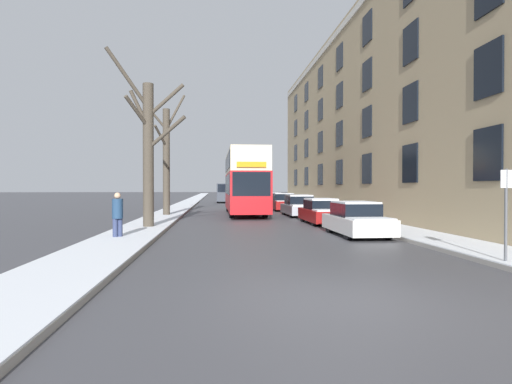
{
  "coord_description": "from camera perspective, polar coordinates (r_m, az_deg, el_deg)",
  "views": [
    {
      "loc": [
        -2.29,
        -6.75,
        1.97
      ],
      "look_at": [
        0.08,
        16.7,
        1.69
      ],
      "focal_mm": 28.0,
      "sensor_mm": 36.0,
      "label": 1
    }
  ],
  "objects": [
    {
      "name": "pedestrian_left_sidewalk",
      "position": [
        15.5,
        -19.17,
        -3.04
      ],
      "size": [
        0.39,
        0.39,
        1.78
      ],
      "rotation": [
        0.0,
        0.0,
        0.56
      ],
      "color": "navy",
      "rests_on": "ground"
    },
    {
      "name": "parked_car_3",
      "position": [
        34.13,
        3.85,
        -1.5
      ],
      "size": [
        1.86,
        4.53,
        1.47
      ],
      "color": "maroon",
      "rests_on": "ground"
    },
    {
      "name": "bare_tree_left_0",
      "position": [
        19.18,
        -15.17,
        6.07
      ],
      "size": [
        3.52,
        1.55,
        8.09
      ],
      "color": "#423A30",
      "rests_on": "ground"
    },
    {
      "name": "street_sign_post",
      "position": [
        11.55,
        32.12,
        -2.27
      ],
      "size": [
        0.32,
        0.07,
        2.43
      ],
      "color": "#4C4F54",
      "rests_on": "ground"
    },
    {
      "name": "parked_car_0",
      "position": [
        16.79,
        14.14,
        -3.89
      ],
      "size": [
        1.76,
        4.11,
        1.39
      ],
      "color": "silver",
      "rests_on": "ground"
    },
    {
      "name": "bare_tree_left_1",
      "position": [
        27.23,
        -12.69,
        4.85
      ],
      "size": [
        2.53,
        3.66,
        8.37
      ],
      "color": "#423A30",
      "rests_on": "ground"
    },
    {
      "name": "sidewalk_left",
      "position": [
        59.87,
        -8.98,
        -1.14
      ],
      "size": [
        2.29,
        130.0,
        0.16
      ],
      "color": "gray",
      "rests_on": "ground"
    },
    {
      "name": "double_decker_bus",
      "position": [
        29.33,
        -1.65,
        1.8
      ],
      "size": [
        2.55,
        11.62,
        4.5
      ],
      "color": "red",
      "rests_on": "ground"
    },
    {
      "name": "terrace_facade_right",
      "position": [
        32.0,
        19.69,
        9.7
      ],
      "size": [
        9.1,
        42.58,
        14.02
      ],
      "color": "tan",
      "rests_on": "ground"
    },
    {
      "name": "oncoming_van",
      "position": [
        51.52,
        -4.55,
        -0.05
      ],
      "size": [
        1.95,
        5.32,
        2.45
      ],
      "color": "#333842",
      "rests_on": "ground"
    },
    {
      "name": "parked_car_1",
      "position": [
        21.93,
        9.32,
        -2.82
      ],
      "size": [
        1.69,
        4.28,
        1.37
      ],
      "color": "maroon",
      "rests_on": "ground"
    },
    {
      "name": "sidewalk_right",
      "position": [
        60.3,
        1.78,
        -1.12
      ],
      "size": [
        2.29,
        130.0,
        0.16
      ],
      "color": "gray",
      "rests_on": "ground"
    },
    {
      "name": "parked_car_2",
      "position": [
        27.59,
        6.17,
        -2.04
      ],
      "size": [
        1.87,
        4.52,
        1.46
      ],
      "color": "#9EA3AD",
      "rests_on": "ground"
    },
    {
      "name": "parked_car_4",
      "position": [
        40.23,
        2.38,
        -1.2
      ],
      "size": [
        1.79,
        4.35,
        1.43
      ],
      "color": "#9EA3AD",
      "rests_on": "ground"
    },
    {
      "name": "ground_plane",
      "position": [
        7.4,
        12.96,
        -14.79
      ],
      "size": [
        320.0,
        320.0,
        0.0
      ],
      "primitive_type": "plane",
      "color": "#424247"
    }
  ]
}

